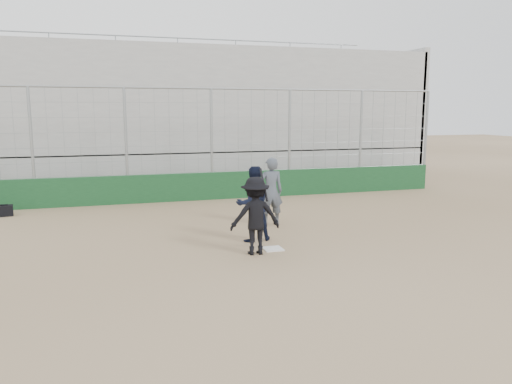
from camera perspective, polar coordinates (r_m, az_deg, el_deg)
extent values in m
plane|color=brown|center=(11.83, 1.96, -6.56)|extent=(90.00, 90.00, 0.00)
cube|color=white|center=(11.83, 1.96, -6.51)|extent=(0.44, 0.44, 0.02)
cube|color=#133D1D|center=(18.36, -5.02, 0.72)|extent=(18.00, 0.25, 1.00)
cylinder|color=gray|center=(18.19, -5.09, 5.40)|extent=(0.10, 0.10, 4.00)
cylinder|color=gray|center=(21.85, 18.82, 5.60)|extent=(0.10, 0.10, 4.00)
cylinder|color=gray|center=(18.17, -5.18, 11.70)|extent=(18.00, 0.07, 0.07)
cube|color=#9B9B9B|center=(23.15, -7.52, 3.22)|extent=(20.00, 6.70, 1.60)
cube|color=#9B9B9B|center=(23.03, -7.68, 10.41)|extent=(20.00, 6.70, 4.20)
cube|color=#9B9B9B|center=(26.51, 14.47, 8.32)|extent=(0.25, 6.70, 6.10)
cylinder|color=gray|center=(26.38, -8.96, 16.99)|extent=(20.00, 0.06, 0.06)
imported|color=black|center=(11.27, -0.09, -2.73)|extent=(1.17, 0.70, 1.77)
cylinder|color=black|center=(11.36, 0.90, 0.84)|extent=(0.07, 0.57, 0.71)
imported|color=black|center=(12.40, -0.29, -2.88)|extent=(1.00, 0.82, 1.23)
sphere|color=maroon|center=(12.30, -0.29, -0.59)|extent=(0.28, 0.28, 0.28)
imported|color=#464E59|center=(14.13, 1.70, -0.32)|extent=(0.72, 0.49, 1.74)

